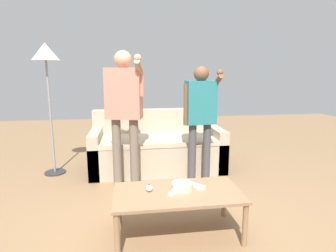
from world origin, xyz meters
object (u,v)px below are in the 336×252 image
at_px(couch, 157,148).
at_px(snack_bowl, 182,186).
at_px(game_remote_wand_near, 175,191).
at_px(game_remote_wand_far, 197,186).
at_px(game_remote_nunchuk, 149,188).
at_px(player_right, 200,111).
at_px(floor_lamp, 46,61).
at_px(coffee_table, 178,197).
at_px(player_left, 124,104).

bearing_deg(couch, snack_bowl, -88.49).
relative_size(game_remote_wand_near, game_remote_wand_far, 1.03).
xyz_separation_m(game_remote_nunchuk, player_right, (0.71, 1.04, 0.50)).
bearing_deg(player_right, game_remote_wand_far, -105.81).
distance_m(floor_lamp, game_remote_wand_far, 2.54).
xyz_separation_m(coffee_table, game_remote_wand_far, (0.18, 0.06, 0.06)).
relative_size(snack_bowl, game_remote_wand_far, 1.39).
bearing_deg(player_left, snack_bowl, -65.03).
bearing_deg(player_right, player_left, -179.48).
xyz_separation_m(coffee_table, snack_bowl, (0.05, 0.04, 0.07)).
xyz_separation_m(couch, game_remote_wand_far, (0.18, -1.64, 0.11)).
relative_size(snack_bowl, floor_lamp, 0.11).
height_order(player_right, game_remote_wand_far, player_right).
bearing_deg(couch, floor_lamp, -179.16).
distance_m(floor_lamp, game_remote_wand_near, 2.46).
relative_size(player_left, player_right, 1.12).
bearing_deg(player_left, game_remote_wand_near, -69.69).
height_order(couch, player_left, player_left).
distance_m(snack_bowl, game_remote_wand_near, 0.10).
height_order(couch, floor_lamp, floor_lamp).
xyz_separation_m(couch, coffee_table, (-0.00, -1.71, 0.05)).
bearing_deg(game_remote_nunchuk, couch, 81.70).
height_order(coffee_table, game_remote_wand_far, game_remote_wand_far).
relative_size(coffee_table, floor_lamp, 0.61).
bearing_deg(game_remote_wand_far, player_left, 121.21).
height_order(snack_bowl, game_remote_wand_near, snack_bowl).
bearing_deg(couch, game_remote_wand_far, -83.80).
relative_size(couch, game_remote_wand_far, 13.81).
height_order(snack_bowl, floor_lamp, floor_lamp).
xyz_separation_m(couch, floor_lamp, (-1.43, -0.02, 1.22)).
bearing_deg(game_remote_nunchuk, coffee_table, -13.44).
xyz_separation_m(couch, game_remote_wand_near, (-0.03, -1.72, 0.11)).
xyz_separation_m(floor_lamp, game_remote_wand_far, (1.61, -1.62, -1.11)).
height_order(game_remote_nunchuk, game_remote_wand_far, game_remote_nunchuk).
bearing_deg(game_remote_wand_far, snack_bowl, -172.02).
distance_m(game_remote_nunchuk, floor_lamp, 2.29).
bearing_deg(game_remote_nunchuk, player_left, 101.10).
height_order(coffee_table, floor_lamp, floor_lamp).
bearing_deg(game_remote_wand_near, coffee_table, 28.39).
bearing_deg(game_remote_wand_far, game_remote_wand_near, -160.20).
bearing_deg(game_remote_nunchuk, snack_bowl, -2.91).
distance_m(coffee_table, floor_lamp, 2.49).
relative_size(couch, player_right, 1.27).
xyz_separation_m(couch, player_right, (0.47, -0.61, 0.62)).
relative_size(couch, snack_bowl, 9.96).
bearing_deg(player_right, game_remote_nunchuk, -124.44).
height_order(coffee_table, player_left, player_left).
bearing_deg(snack_bowl, game_remote_wand_far, 7.98).
height_order(coffee_table, game_remote_wand_near, game_remote_wand_near).
height_order(couch, snack_bowl, couch).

